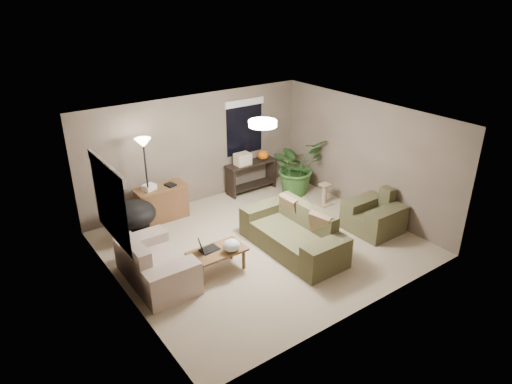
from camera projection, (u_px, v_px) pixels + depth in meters
room_shell at (262, 186)px, 8.44m from camera, size 5.50×5.50×5.50m
main_sofa at (294, 236)px, 8.67m from camera, size 0.95×2.20×0.85m
throw_pillows at (305, 216)px, 8.66m from camera, size 0.32×1.37×0.47m
loveseat at (155, 266)px, 7.73m from camera, size 0.90×1.60×0.85m
armchair at (374, 217)px, 9.37m from camera, size 0.95×1.00×0.85m
coffee_table at (217, 254)px, 7.98m from camera, size 1.00×0.55×0.42m
laptop at (206, 248)px, 7.91m from camera, size 0.40×0.26×0.24m
plastic_bag at (231, 245)px, 7.90m from camera, size 0.39×0.38×0.22m
desk at (162, 203)px, 9.78m from camera, size 1.10×0.50×0.75m
desk_papers at (154, 187)px, 9.51m from camera, size 0.71×0.31×0.12m
console_table at (251, 174)px, 11.09m from camera, size 1.30×0.40×0.75m
pumpkin at (263, 155)px, 11.10m from camera, size 0.34×0.34×0.23m
cardboard_box at (243, 159)px, 10.77m from camera, size 0.37×0.28×0.27m
papasan_chair at (134, 218)px, 8.97m from camera, size 0.91×0.91×0.80m
floor_lamp at (144, 154)px, 9.02m from camera, size 0.32×0.32×1.91m
ceiling_fixture at (263, 123)px, 7.95m from camera, size 0.50×0.50×0.10m
houseplant at (296, 172)px, 10.98m from camera, size 1.23×1.36×1.06m
cat_scratching_post at (324, 196)px, 10.51m from camera, size 0.32×0.32×0.50m
window_left at (108, 189)px, 7.00m from camera, size 0.05×1.56×1.33m
window_back at (244, 118)px, 10.74m from camera, size 1.06×0.05×1.33m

